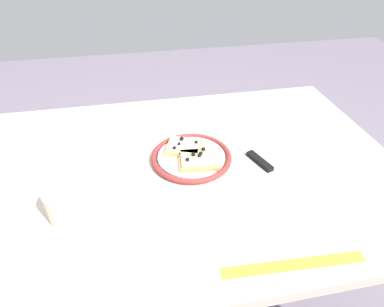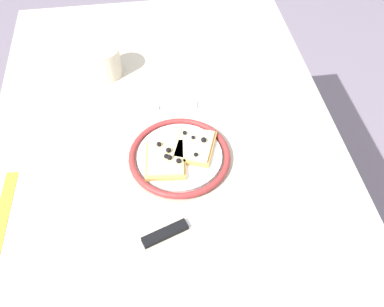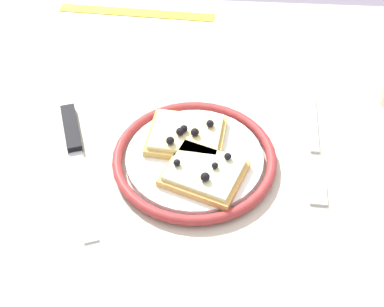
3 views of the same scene
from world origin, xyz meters
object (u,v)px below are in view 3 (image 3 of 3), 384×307
pizza_slice_near (186,135)px  pizza_slice_far (204,172)px  plate (194,159)px  measuring_tape (137,13)px  dining_table (224,193)px  knife (74,145)px  fork (315,148)px

pizza_slice_near → pizza_slice_far: (-0.03, 0.06, -0.00)m
plate → pizza_slice_near: (0.01, -0.03, 0.01)m
pizza_slice_far → measuring_tape: pizza_slice_far is taller
plate → measuring_tape: size_ratio=0.77×
dining_table → measuring_tape: 0.39m
pizza_slice_far → knife: bearing=-16.2°
knife → measuring_tape: (-0.04, -0.34, -0.00)m
dining_table → measuring_tape: size_ratio=4.20×
measuring_tape → knife: bearing=87.0°
measuring_tape → pizza_slice_near: bearing=112.6°
plate → fork: size_ratio=1.08×
dining_table → fork: bearing=-173.5°
pizza_slice_far → knife: (0.18, -0.05, -0.02)m
plate → dining_table: bearing=-152.2°
fork → measuring_tape: bearing=-47.9°
plate → measuring_tape: plate is taller
knife → plate: bearing=173.8°
fork → measuring_tape: 0.44m
measuring_tape → pizza_slice_far: bearing=113.2°
plate → pizza_slice_far: pizza_slice_far is taller
plate → pizza_slice_near: bearing=-66.2°
dining_table → plate: plate is taller
fork → pizza_slice_far: bearing=25.6°
dining_table → pizza_slice_near: 0.12m
fork → plate: bearing=12.6°
pizza_slice_near → fork: bearing=-177.9°
pizza_slice_near → dining_table: bearing=172.7°
knife → fork: size_ratio=1.15×
dining_table → pizza_slice_near: size_ratio=10.87×
dining_table → knife: bearing=1.3°
dining_table → pizza_slice_far: pizza_slice_far is taller
plate → fork: 0.17m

